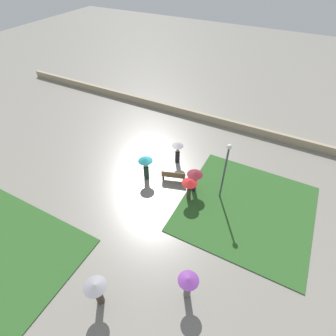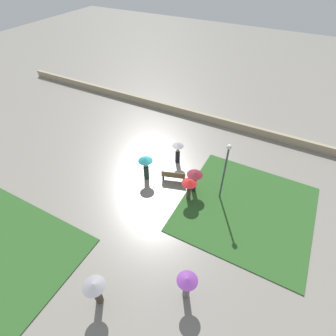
# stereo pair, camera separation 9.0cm
# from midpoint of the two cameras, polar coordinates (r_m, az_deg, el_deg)

# --- Properties ---
(ground_plane) EXTENTS (90.00, 90.00, 0.00)m
(ground_plane) POSITION_cam_midpoint_polar(r_m,az_deg,el_deg) (20.60, -1.94, -0.32)
(ground_plane) COLOR gray
(lawn_patch_near) EXTENTS (8.39, 8.50, 0.06)m
(lawn_patch_near) POSITION_cam_midpoint_polar(r_m,az_deg,el_deg) (18.64, 16.54, -8.36)
(lawn_patch_near) COLOR #2D5B26
(lawn_patch_near) RESTS_ON ground_plane
(parapet_wall) EXTENTS (45.00, 0.35, 0.74)m
(parapet_wall) POSITION_cam_midpoint_polar(r_m,az_deg,el_deg) (26.50, 7.00, 11.13)
(parapet_wall) COLOR tan
(parapet_wall) RESTS_ON ground_plane
(park_bench) EXTENTS (1.81, 0.94, 0.90)m
(park_bench) POSITION_cam_midpoint_polar(r_m,az_deg,el_deg) (19.40, 1.03, -1.69)
(park_bench) COLOR brown
(park_bench) RESTS_ON ground_plane
(lamp_post) EXTENTS (0.32, 0.32, 4.58)m
(lamp_post) POSITION_cam_midpoint_polar(r_m,az_deg,el_deg) (16.92, 12.28, 0.53)
(lamp_post) COLOR #474C51
(lamp_post) RESTS_ON ground_plane
(crowd_person_maroon) EXTENTS (1.09, 1.09, 1.81)m
(crowd_person_maroon) POSITION_cam_midpoint_polar(r_m,az_deg,el_deg) (18.11, 5.69, -1.99)
(crowd_person_maroon) COLOR #2D2333
(crowd_person_maroon) RESTS_ON ground_plane
(crowd_person_grey) EXTENTS (0.90, 0.90, 1.79)m
(crowd_person_grey) POSITION_cam_midpoint_polar(r_m,az_deg,el_deg) (20.57, 1.98, 3.79)
(crowd_person_grey) COLOR black
(crowd_person_grey) RESTS_ON ground_plane
(crowd_person_red) EXTENTS (1.05, 1.05, 1.77)m
(crowd_person_red) POSITION_cam_midpoint_polar(r_m,az_deg,el_deg) (17.53, 4.55, -3.63)
(crowd_person_red) COLOR #47382D
(crowd_person_red) RESTS_ON ground_plane
(crowd_person_teal) EXTENTS (1.06, 1.06, 1.95)m
(crowd_person_teal) POSITION_cam_midpoint_polar(r_m,az_deg,el_deg) (19.08, -5.00, 0.72)
(crowd_person_teal) COLOR #1E3328
(crowd_person_teal) RESTS_ON ground_plane
(lone_walker_far_path) EXTENTS (1.11, 1.11, 1.84)m
(lone_walker_far_path) POSITION_cam_midpoint_polar(r_m,az_deg,el_deg) (14.15, -15.47, -24.26)
(lone_walker_far_path) COLOR #47382D
(lone_walker_far_path) RESTS_ON ground_plane
(lone_walker_mid_plaza) EXTENTS (1.03, 1.03, 1.80)m
(lone_walker_mid_plaza) POSITION_cam_midpoint_polar(r_m,az_deg,el_deg) (13.91, 4.17, -23.88)
(lone_walker_mid_plaza) COLOR slate
(lone_walker_mid_plaza) RESTS_ON ground_plane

